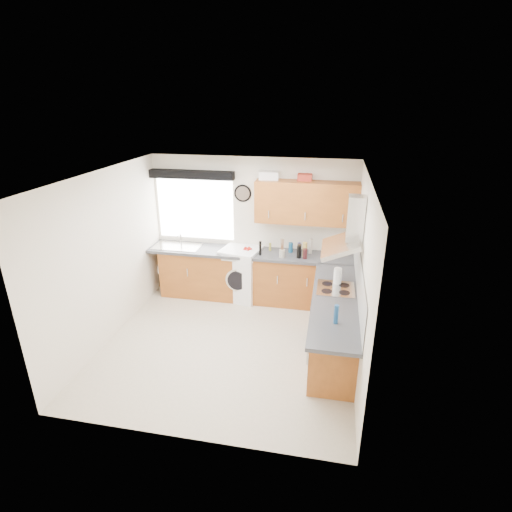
% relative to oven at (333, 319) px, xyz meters
% --- Properties ---
extents(ground_plane, '(3.60, 3.60, 0.00)m').
position_rel_oven_xyz_m(ground_plane, '(-1.50, -0.30, -0.42)').
color(ground_plane, beige).
extents(ceiling, '(3.60, 3.60, 0.02)m').
position_rel_oven_xyz_m(ceiling, '(-1.50, -0.30, 2.08)').
color(ceiling, white).
rests_on(ceiling, wall_back).
extents(wall_back, '(3.60, 0.02, 2.50)m').
position_rel_oven_xyz_m(wall_back, '(-1.50, 1.50, 0.82)').
color(wall_back, silver).
rests_on(wall_back, ground_plane).
extents(wall_front, '(3.60, 0.02, 2.50)m').
position_rel_oven_xyz_m(wall_front, '(-1.50, -2.10, 0.82)').
color(wall_front, silver).
rests_on(wall_front, ground_plane).
extents(wall_left, '(0.02, 3.60, 2.50)m').
position_rel_oven_xyz_m(wall_left, '(-3.30, -0.30, 0.82)').
color(wall_left, silver).
rests_on(wall_left, ground_plane).
extents(wall_right, '(0.02, 3.60, 2.50)m').
position_rel_oven_xyz_m(wall_right, '(0.30, -0.30, 0.82)').
color(wall_right, silver).
rests_on(wall_right, ground_plane).
extents(window, '(1.40, 0.02, 1.10)m').
position_rel_oven_xyz_m(window, '(-2.55, 1.49, 1.12)').
color(window, white).
rests_on(window, wall_back).
extents(window_blind, '(1.50, 0.18, 0.14)m').
position_rel_oven_xyz_m(window_blind, '(-2.55, 1.40, 1.76)').
color(window_blind, black).
rests_on(window_blind, wall_back).
extents(splashback, '(0.01, 3.00, 0.54)m').
position_rel_oven_xyz_m(splashback, '(0.29, 0.00, 0.75)').
color(splashback, white).
rests_on(splashback, wall_right).
extents(base_cab_back, '(3.00, 0.58, 0.86)m').
position_rel_oven_xyz_m(base_cab_back, '(-1.60, 1.21, 0.01)').
color(base_cab_back, brown).
rests_on(base_cab_back, ground_plane).
extents(base_cab_corner, '(0.60, 0.60, 0.86)m').
position_rel_oven_xyz_m(base_cab_corner, '(0.00, 1.20, 0.01)').
color(base_cab_corner, brown).
rests_on(base_cab_corner, ground_plane).
extents(base_cab_right, '(0.58, 2.10, 0.86)m').
position_rel_oven_xyz_m(base_cab_right, '(0.01, -0.15, 0.01)').
color(base_cab_right, brown).
rests_on(base_cab_right, ground_plane).
extents(worktop_back, '(3.60, 0.62, 0.05)m').
position_rel_oven_xyz_m(worktop_back, '(-1.50, 1.20, 0.46)').
color(worktop_back, '#313236').
rests_on(worktop_back, base_cab_back).
extents(worktop_right, '(0.62, 2.42, 0.05)m').
position_rel_oven_xyz_m(worktop_right, '(0.00, -0.30, 0.46)').
color(worktop_right, '#313236').
rests_on(worktop_right, base_cab_right).
extents(sink, '(0.84, 0.46, 0.10)m').
position_rel_oven_xyz_m(sink, '(-2.83, 1.20, 0.52)').
color(sink, beige).
rests_on(sink, worktop_back).
extents(oven, '(0.56, 0.58, 0.85)m').
position_rel_oven_xyz_m(oven, '(0.00, 0.00, 0.00)').
color(oven, black).
rests_on(oven, ground_plane).
extents(hob_plate, '(0.52, 0.52, 0.01)m').
position_rel_oven_xyz_m(hob_plate, '(0.00, 0.00, 0.49)').
color(hob_plate, beige).
rests_on(hob_plate, worktop_right).
extents(extractor_hood, '(0.52, 0.78, 0.66)m').
position_rel_oven_xyz_m(extractor_hood, '(0.10, -0.00, 1.34)').
color(extractor_hood, beige).
rests_on(extractor_hood, wall_right).
extents(upper_cabinets, '(1.70, 0.35, 0.70)m').
position_rel_oven_xyz_m(upper_cabinets, '(-0.55, 1.32, 1.38)').
color(upper_cabinets, brown).
rests_on(upper_cabinets, wall_back).
extents(washing_machine, '(0.76, 0.74, 0.94)m').
position_rel_oven_xyz_m(washing_machine, '(-1.65, 1.22, 0.05)').
color(washing_machine, white).
rests_on(washing_machine, ground_plane).
extents(wall_clock, '(0.31, 0.04, 0.31)m').
position_rel_oven_xyz_m(wall_clock, '(-1.67, 1.48, 1.45)').
color(wall_clock, black).
rests_on(wall_clock, wall_back).
extents(casserole, '(0.34, 0.27, 0.13)m').
position_rel_oven_xyz_m(casserole, '(-1.20, 1.40, 1.79)').
color(casserole, white).
rests_on(casserole, upper_cabinets).
extents(storage_box, '(0.23, 0.20, 0.11)m').
position_rel_oven_xyz_m(storage_box, '(-0.60, 1.42, 1.78)').
color(storage_box, '#AA3020').
rests_on(storage_box, upper_cabinets).
extents(utensil_pot, '(0.10, 0.10, 0.13)m').
position_rel_oven_xyz_m(utensil_pot, '(-0.90, 1.05, 0.55)').
color(utensil_pot, '#9D9788').
rests_on(utensil_pot, worktop_back).
extents(kitchen_roll, '(0.11, 0.11, 0.25)m').
position_rel_oven_xyz_m(kitchen_roll, '(0.02, 0.17, 0.61)').
color(kitchen_roll, white).
rests_on(kitchen_roll, worktop_right).
extents(tomato_cluster, '(0.15, 0.15, 0.06)m').
position_rel_oven_xyz_m(tomato_cluster, '(-1.53, 1.22, 0.52)').
color(tomato_cluster, '#A1100A').
rests_on(tomato_cluster, worktop_back).
extents(jar_0, '(0.06, 0.06, 0.26)m').
position_rel_oven_xyz_m(jar_0, '(-0.45, 1.32, 0.61)').
color(jar_0, '#AEA394').
rests_on(jar_0, worktop_back).
extents(jar_1, '(0.07, 0.07, 0.21)m').
position_rel_oven_xyz_m(jar_1, '(-0.62, 1.07, 0.59)').
color(jar_1, black).
rests_on(jar_1, worktop_back).
extents(jar_2, '(0.08, 0.08, 0.17)m').
position_rel_oven_xyz_m(jar_2, '(-0.79, 1.31, 0.57)').
color(jar_2, navy).
rests_on(jar_2, worktop_back).
extents(jar_3, '(0.07, 0.07, 0.21)m').
position_rel_oven_xyz_m(jar_3, '(-0.63, 1.18, 0.59)').
color(jar_3, black).
rests_on(jar_3, worktop_back).
extents(jar_4, '(0.05, 0.05, 0.17)m').
position_rel_oven_xyz_m(jar_4, '(-0.64, 1.36, 0.57)').
color(jar_4, navy).
rests_on(jar_4, worktop_back).
extents(jar_5, '(0.08, 0.08, 0.26)m').
position_rel_oven_xyz_m(jar_5, '(-0.53, 1.13, 0.61)').
color(jar_5, '#A78A39').
rests_on(jar_5, worktop_back).
extents(jar_6, '(0.07, 0.07, 0.17)m').
position_rel_oven_xyz_m(jar_6, '(-0.52, 1.07, 0.57)').
color(jar_6, '#351315').
rests_on(jar_6, worktop_back).
extents(jar_7, '(0.04, 0.04, 0.25)m').
position_rel_oven_xyz_m(jar_7, '(-1.28, 1.07, 0.61)').
color(jar_7, black).
rests_on(jar_7, worktop_back).
extents(jar_8, '(0.04, 0.04, 0.14)m').
position_rel_oven_xyz_m(jar_8, '(-1.15, 1.32, 0.55)').
color(jar_8, olive).
rests_on(jar_8, worktop_back).
extents(bottle_0, '(0.05, 0.05, 0.24)m').
position_rel_oven_xyz_m(bottle_0, '(0.01, -0.92, 0.61)').
color(bottle_0, navy).
rests_on(bottle_0, worktop_right).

